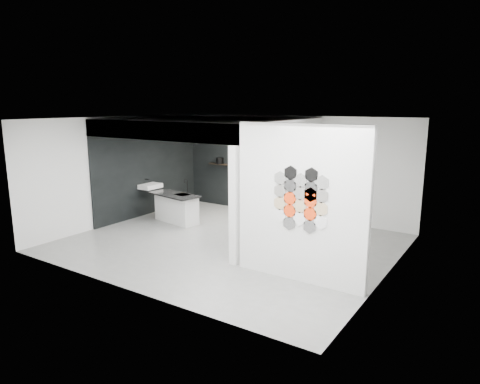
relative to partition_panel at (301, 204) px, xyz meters
name	(u,v)px	position (x,y,z in m)	size (l,w,h in m)	color
floor	(229,243)	(-2.23, 1.00, -1.40)	(7.00, 6.00, 0.01)	slate
partition_panel	(301,204)	(0.00, 0.00, 0.00)	(2.45, 0.15, 2.80)	silver
bay_clad_back	(250,171)	(-3.52, 3.97, -0.22)	(4.40, 0.04, 2.35)	black
bay_clad_left	(149,173)	(-5.70, 2.00, -0.22)	(0.04, 4.00, 2.35)	black
bulkhead	(209,127)	(-3.52, 2.00, 1.15)	(4.40, 4.00, 0.40)	silver
corner_column	(234,206)	(-1.41, 0.00, -0.22)	(0.16, 0.16, 2.35)	silver
fascia_beam	(155,131)	(-3.52, 0.08, 1.15)	(4.40, 0.16, 0.40)	silver
wall_basin	(150,186)	(-5.46, 1.80, -0.55)	(0.40, 0.60, 0.12)	silver
display_shelf	(251,167)	(-3.43, 3.87, -0.10)	(3.00, 0.15, 0.04)	black
kitchen_island	(176,207)	(-4.42, 1.69, -1.00)	(1.56, 0.89, 1.18)	silver
stockpot	(220,161)	(-4.55, 3.87, 0.01)	(0.22, 0.22, 0.18)	black
kettle	(280,167)	(-2.47, 3.87, -0.01)	(0.16, 0.16, 0.13)	black
glass_bowl	(293,168)	(-2.08, 3.87, -0.02)	(0.16, 0.16, 0.11)	gray
glass_vase	(293,168)	(-2.08, 3.87, -0.02)	(0.09, 0.09, 0.12)	gray
bottle_dark	(243,163)	(-3.71, 3.87, -0.01)	(0.05, 0.05, 0.14)	black
utensil_cup	(229,163)	(-4.20, 3.87, -0.04)	(0.07, 0.07, 0.09)	black
hex_tile_cluster	(301,199)	(0.03, -0.09, 0.10)	(1.04, 0.02, 1.16)	white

